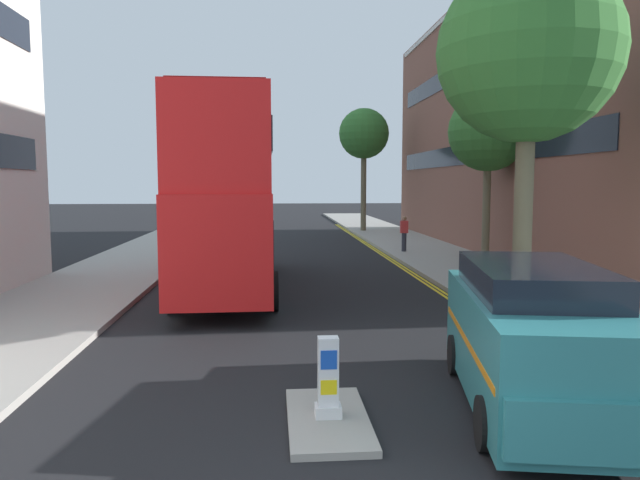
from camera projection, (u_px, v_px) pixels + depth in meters
name	position (u px, v px, depth m)	size (l,w,h in m)	color
sidewalk_right	(476.00, 273.00, 20.96)	(4.00, 80.00, 0.14)	#9E9991
sidewalk_left	(103.00, 278.00, 19.91)	(4.00, 80.00, 0.14)	#9E9991
kerb_line_outer	(433.00, 286.00, 18.81)	(0.10, 56.00, 0.01)	yellow
kerb_line_inner	(428.00, 286.00, 18.80)	(0.10, 56.00, 0.01)	yellow
traffic_island	(328.00, 420.00, 8.04)	(1.10, 2.20, 0.10)	#9E9991
keep_left_bollard	(328.00, 380.00, 7.99)	(0.36, 0.28, 1.11)	silver
double_decker_bus_away	(229.00, 191.00, 18.02)	(2.92, 10.84, 5.64)	red
taxi_minivan	(535.00, 339.00, 8.39)	(2.72, 5.07, 2.12)	teal
pedestrian_far	(404.00, 233.00, 26.98)	(0.34, 0.22, 1.62)	#2D2D38
street_tree_near	(488.00, 132.00, 22.65)	(3.09, 3.09, 6.68)	#6B6047
street_tree_mid	(364.00, 135.00, 38.33)	(3.28, 3.28, 8.01)	#6B6047
street_tree_far	(528.00, 53.00, 13.40)	(4.18, 4.18, 8.25)	#6B6047
townhouse_terrace_right	(569.00, 124.00, 28.09)	(10.08, 28.00, 12.25)	brown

